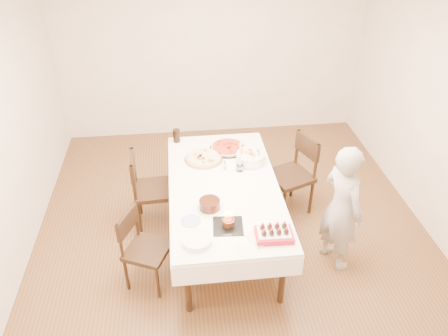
{
  "coord_description": "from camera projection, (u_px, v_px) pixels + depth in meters",
  "views": [
    {
      "loc": [
        -0.54,
        -3.72,
        3.45
      ],
      "look_at": [
        -0.12,
        -0.06,
        0.97
      ],
      "focal_mm": 35.0,
      "sensor_mm": 36.0,
      "label": 1
    }
  ],
  "objects": [
    {
      "name": "chair_right_savory",
      "position": [
        290.0,
        176.0,
        5.16
      ],
      "size": [
        0.65,
        0.65,
        0.98
      ],
      "primitive_type": null,
      "rotation": [
        0.0,
        0.0,
        0.37
      ],
      "color": "black",
      "rests_on": "floor"
    },
    {
      "name": "wall_back",
      "position": [
        212.0,
        49.0,
        6.35
      ],
      "size": [
        4.5,
        0.04,
        2.7
      ],
      "primitive_type": "cube",
      "color": "silver",
      "rests_on": "floor"
    },
    {
      "name": "pasta_bowl",
      "position": [
        251.0,
        158.0,
        4.91
      ],
      "size": [
        0.43,
        0.43,
        0.1
      ],
      "primitive_type": "cylinder",
      "rotation": [
        0.0,
        0.0,
        -0.43
      ],
      "color": "white",
      "rests_on": "dining_table"
    },
    {
      "name": "strawberry_box",
      "position": [
        274.0,
        234.0,
        3.89
      ],
      "size": [
        0.34,
        0.23,
        0.08
      ],
      "primitive_type": null,
      "rotation": [
        0.0,
        0.0,
        -0.04
      ],
      "color": "#B4142A",
      "rests_on": "dining_table"
    },
    {
      "name": "chair_left_dessert",
      "position": [
        148.0,
        250.0,
        4.24
      ],
      "size": [
        0.57,
        0.57,
        0.84
      ],
      "primitive_type": null,
      "rotation": [
        0.0,
        0.0,
        2.71
      ],
      "color": "black",
      "rests_on": "floor"
    },
    {
      "name": "chair_left_savory",
      "position": [
        154.0,
        190.0,
        4.96
      ],
      "size": [
        0.51,
        0.51,
        0.95
      ],
      "primitive_type": null,
      "rotation": [
        0.0,
        0.0,
        3.19
      ],
      "color": "black",
      "rests_on": "floor"
    },
    {
      "name": "dining_table",
      "position": [
        224.0,
        213.0,
        4.78
      ],
      "size": [
        1.68,
        2.37,
        0.75
      ],
      "primitive_type": "cube",
      "rotation": [
        0.0,
        0.0,
        0.27
      ],
      "color": "white",
      "rests_on": "floor"
    },
    {
      "name": "person",
      "position": [
        342.0,
        208.0,
        4.32
      ],
      "size": [
        0.51,
        0.61,
        1.41
      ],
      "primitive_type": "imported",
      "rotation": [
        0.0,
        0.0,
        1.96
      ],
      "color": "#A19D98",
      "rests_on": "floor"
    },
    {
      "name": "shaker_pair",
      "position": [
        225.0,
        166.0,
        4.8
      ],
      "size": [
        0.08,
        0.08,
        0.08
      ],
      "primitive_type": null,
      "rotation": [
        0.0,
        0.0,
        0.13
      ],
      "color": "white",
      "rests_on": "dining_table"
    },
    {
      "name": "red_placemat",
      "position": [
        254.0,
        158.0,
        5.02
      ],
      "size": [
        0.22,
        0.22,
        0.01
      ],
      "primitive_type": "cube",
      "rotation": [
        0.0,
        0.0,
        -0.03
      ],
      "color": "#B21E1E",
      "rests_on": "dining_table"
    },
    {
      "name": "birthday_cake",
      "position": [
        228.0,
        220.0,
        4.0
      ],
      "size": [
        0.15,
        0.15,
        0.13
      ],
      "primitive_type": "cylinder",
      "rotation": [
        0.0,
        0.0,
        0.37
      ],
      "color": "#381B0F",
      "rests_on": "dining_table"
    },
    {
      "name": "cola_glass",
      "position": [
        177.0,
        136.0,
        5.28
      ],
      "size": [
        0.09,
        0.09,
        0.16
      ],
      "primitive_type": "cylinder",
      "rotation": [
        0.0,
        0.0,
        -0.1
      ],
      "color": "black",
      "rests_on": "dining_table"
    },
    {
      "name": "box_lid",
      "position": [
        265.0,
        236.0,
        3.93
      ],
      "size": [
        0.37,
        0.32,
        0.03
      ],
      "primitive_type": "cube",
      "rotation": [
        0.0,
        0.0,
        0.43
      ],
      "color": "beige",
      "rests_on": "dining_table"
    },
    {
      "name": "floor",
      "position": [
        233.0,
        234.0,
        5.05
      ],
      "size": [
        5.0,
        5.0,
        0.0
      ],
      "primitive_type": "plane",
      "color": "#53351C",
      "rests_on": "ground"
    },
    {
      "name": "layer_cake",
      "position": [
        210.0,
        205.0,
        4.22
      ],
      "size": [
        0.26,
        0.26,
        0.1
      ],
      "primitive_type": "cylinder",
      "rotation": [
        0.0,
        0.0,
        -0.0
      ],
      "color": "#33160C",
      "rests_on": "dining_table"
    },
    {
      "name": "pizza_white",
      "position": [
        204.0,
        158.0,
        4.97
      ],
      "size": [
        0.57,
        0.57,
        0.04
      ],
      "primitive_type": "cylinder",
      "rotation": [
        0.0,
        0.0,
        -0.35
      ],
      "color": "beige",
      "rests_on": "dining_table"
    },
    {
      "name": "taper_candle",
      "position": [
        240.0,
        157.0,
        4.7
      ],
      "size": [
        0.1,
        0.1,
        0.36
      ],
      "primitive_type": "cylinder",
      "rotation": [
        0.0,
        0.0,
        0.34
      ],
      "color": "white",
      "rests_on": "dining_table"
    },
    {
      "name": "cake_board",
      "position": [
        228.0,
        226.0,
        4.04
      ],
      "size": [
        0.3,
        0.3,
        0.01
      ],
      "primitive_type": "cube",
      "rotation": [
        0.0,
        0.0,
        -0.08
      ],
      "color": "black",
      "rests_on": "dining_table"
    },
    {
      "name": "pizza_pepperoni",
      "position": [
        228.0,
        148.0,
        5.16
      ],
      "size": [
        0.45,
        0.45,
        0.04
      ],
      "primitive_type": "cylinder",
      "rotation": [
        0.0,
        0.0,
        0.03
      ],
      "color": "red",
      "rests_on": "dining_table"
    },
    {
      "name": "plate_stack",
      "position": [
        197.0,
        240.0,
        3.84
      ],
      "size": [
        0.27,
        0.27,
        0.05
      ],
      "primitive_type": "cylinder",
      "rotation": [
        0.0,
        0.0,
        -0.04
      ],
      "color": "white",
      "rests_on": "dining_table"
    },
    {
      "name": "china_plate",
      "position": [
        191.0,
        221.0,
        4.09
      ],
      "size": [
        0.24,
        0.24,
        0.01
      ],
      "primitive_type": "cylinder",
      "rotation": [
        0.0,
        0.0,
        -0.28
      ],
      "color": "white",
      "rests_on": "dining_table"
    }
  ]
}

